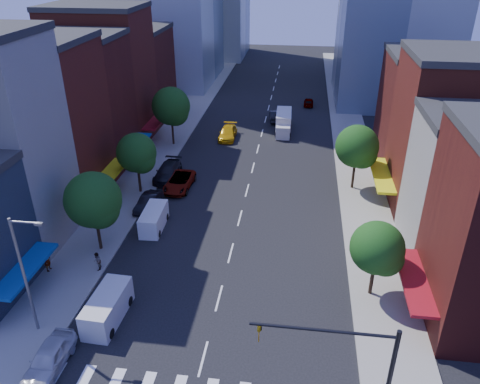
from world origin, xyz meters
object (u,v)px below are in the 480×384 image
(parked_car_front, at_px, (49,358))
(pedestrian_near, at_px, (47,260))
(cargo_van_near, at_px, (107,309))
(cargo_van_far, at_px, (153,220))
(parked_car_third, at_px, (179,182))
(taxi, at_px, (228,133))
(box_truck, at_px, (283,123))
(parked_car_rear, at_px, (168,171))
(traffic_car_far, at_px, (309,102))
(pedestrian_far, at_px, (97,261))
(parked_car_second, at_px, (149,202))
(traffic_car_oncoming, at_px, (275,116))

(parked_car_front, xyz_separation_m, pedestrian_near, (-5.00, 9.40, 0.33))
(parked_car_front, xyz_separation_m, cargo_van_near, (1.99, 4.60, 0.24))
(cargo_van_far, bearing_deg, parked_car_third, 85.43)
(cargo_van_far, xyz_separation_m, taxi, (3.31, 24.29, -0.17))
(parked_car_front, relative_size, box_truck, 0.67)
(cargo_van_near, height_order, pedestrian_near, pedestrian_near)
(parked_car_rear, height_order, cargo_van_far, cargo_van_far)
(traffic_car_far, bearing_deg, parked_car_front, 75.46)
(pedestrian_far, bearing_deg, traffic_car_far, 146.39)
(cargo_van_near, xyz_separation_m, traffic_car_far, (14.08, 53.46, -0.39))
(parked_car_second, height_order, pedestrian_near, pedestrian_near)
(parked_car_front, distance_m, traffic_car_oncoming, 50.83)
(taxi, xyz_separation_m, traffic_car_far, (11.13, 16.70, -0.13))
(cargo_van_far, relative_size, pedestrian_far, 2.86)
(traffic_car_far, bearing_deg, taxi, 57.25)
(parked_car_front, height_order, parked_car_second, parked_car_front)
(parked_car_second, distance_m, pedestrian_far, 10.67)
(taxi, distance_m, pedestrian_near, 33.46)
(parked_car_front, relative_size, parked_car_second, 1.06)
(parked_car_second, bearing_deg, cargo_van_near, -76.45)
(parked_car_front, relative_size, cargo_van_near, 0.94)
(parked_car_second, distance_m, traffic_car_oncoming, 31.00)
(traffic_car_oncoming, bearing_deg, box_truck, 100.20)
(traffic_car_far, bearing_deg, parked_car_third, 67.53)
(parked_car_rear, bearing_deg, parked_car_second, -88.76)
(taxi, distance_m, box_truck, 8.40)
(cargo_van_near, distance_m, pedestrian_near, 8.49)
(cargo_van_near, bearing_deg, parked_car_second, 99.44)
(parked_car_second, relative_size, traffic_car_oncoming, 0.95)
(traffic_car_oncoming, height_order, box_truck, box_truck)
(parked_car_rear, height_order, cargo_van_near, cargo_van_near)
(pedestrian_near, distance_m, pedestrian_far, 4.05)
(parked_car_third, height_order, taxi, taxi)
(parked_car_second, height_order, pedestrian_far, pedestrian_far)
(cargo_van_near, relative_size, box_truck, 0.71)
(traffic_car_far, xyz_separation_m, pedestrian_near, (-21.07, -48.65, 0.48))
(parked_car_front, distance_m, cargo_van_far, 17.13)
(pedestrian_near, bearing_deg, traffic_car_far, -24.27)
(cargo_van_near, height_order, taxi, cargo_van_near)
(parked_car_front, height_order, parked_car_rear, parked_car_rear)
(parked_car_third, bearing_deg, box_truck, 63.98)
(cargo_van_near, xyz_separation_m, pedestrian_near, (-6.99, 4.81, 0.09))
(cargo_van_near, bearing_deg, cargo_van_far, 94.02)
(parked_car_second, relative_size, cargo_van_near, 0.89)
(parked_car_second, xyz_separation_m, cargo_van_near, (1.99, -16.04, 0.31))
(taxi, relative_size, traffic_car_far, 1.41)
(parked_car_third, xyz_separation_m, pedestrian_near, (-7.00, -16.13, 0.36))
(parked_car_rear, distance_m, box_truck, 21.18)
(cargo_van_near, height_order, box_truck, box_truck)
(parked_car_second, distance_m, cargo_van_far, 3.94)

